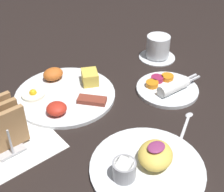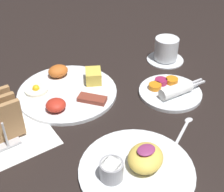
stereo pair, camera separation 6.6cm
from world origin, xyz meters
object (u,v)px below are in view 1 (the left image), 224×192
at_px(plate_foreground, 147,165).
at_px(coffee_cup, 158,48).
at_px(plate_condiments, 168,88).
at_px(plate_breakfast, 65,92).

xyz_separation_m(plate_foreground, coffee_cup, (0.37, 0.32, 0.02)).
distance_m(plate_condiments, coffee_cup, 0.19).
bearing_deg(plate_condiments, plate_breakfast, 144.70).
bearing_deg(plate_foreground, plate_breakfast, 87.55).
height_order(plate_foreground, coffee_cup, coffee_cup).
distance_m(plate_breakfast, coffee_cup, 0.35).
height_order(plate_breakfast, plate_condiments, plate_breakfast).
height_order(plate_condiments, plate_foreground, plate_foreground).
relative_size(plate_condiments, plate_foreground, 0.76).
distance_m(plate_breakfast, plate_condiments, 0.29).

